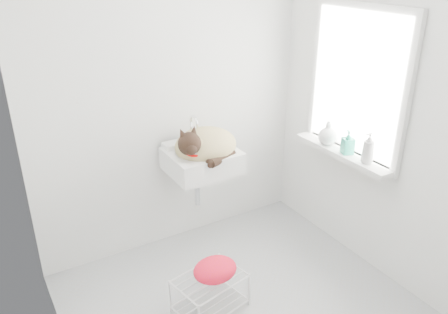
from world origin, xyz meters
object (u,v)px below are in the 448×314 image
cat (204,146)px  bottle_b (347,153)px  bottle_a (366,163)px  sink (202,151)px  wire_rack (210,291)px  bottle_c (327,144)px

cat → bottle_b: bearing=-35.8°
cat → bottle_a: size_ratio=2.63×
sink → wire_rack: sink is taller
sink → bottle_b: sink is taller
wire_rack → bottle_a: bottle_a is taller
cat → bottle_c: bearing=-25.1°
bottle_c → bottle_b: bearing=-90.0°
cat → wire_rack: bearing=-119.3°
sink → bottle_a: (0.89, -0.78, 0.00)m
wire_rack → bottle_a: size_ratio=2.27×
sink → wire_rack: bearing=-115.1°
sink → bottle_a: size_ratio=2.67×
sink → bottle_c: (0.89, -0.38, 0.00)m
sink → bottle_b: bearing=-33.5°
sink → bottle_c: bearing=-23.0°
cat → bottle_a: 1.16m
cat → bottle_a: cat is taller
bottle_a → wire_rack: bearing=173.9°
bottle_a → bottle_c: (0.00, 0.40, 0.00)m
cat → bottle_b: 1.05m
wire_rack → bottle_c: bearing=12.9°
wire_rack → bottle_c: 1.41m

